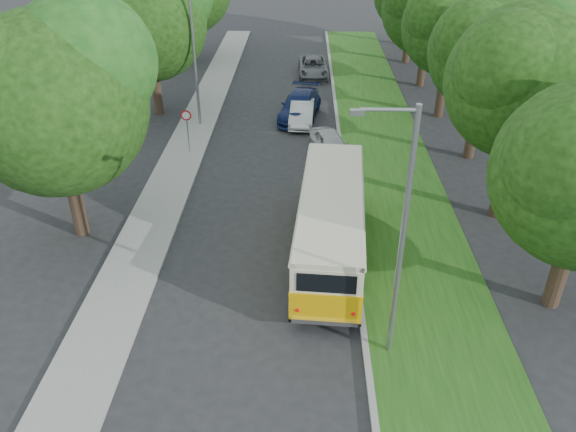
{
  "coord_description": "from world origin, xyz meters",
  "views": [
    {
      "loc": [
        1.57,
        -15.31,
        12.53
      ],
      "look_at": [
        1.03,
        3.11,
        1.5
      ],
      "focal_mm": 35.0,
      "sensor_mm": 36.0,
      "label": 1
    }
  ],
  "objects_px": {
    "car_silver": "(331,145)",
    "car_blue": "(300,106)",
    "car_white": "(302,113)",
    "lamppost_near": "(400,233)",
    "lamppost_far": "(193,56)",
    "vintage_bus": "(331,224)",
    "car_grey": "(313,67)"
  },
  "relations": [
    {
      "from": "car_blue",
      "to": "car_grey",
      "type": "bearing_deg",
      "value": 92.98
    },
    {
      "from": "car_white",
      "to": "car_grey",
      "type": "bearing_deg",
      "value": 88.53
    },
    {
      "from": "vintage_bus",
      "to": "car_grey",
      "type": "relative_size",
      "value": 1.98
    },
    {
      "from": "car_silver",
      "to": "car_white",
      "type": "height_order",
      "value": "car_silver"
    },
    {
      "from": "vintage_bus",
      "to": "car_silver",
      "type": "xyz_separation_m",
      "value": [
        0.34,
        9.14,
        -0.73
      ]
    },
    {
      "from": "lamppost_near",
      "to": "car_silver",
      "type": "xyz_separation_m",
      "value": [
        -1.21,
        14.4,
        -3.72
      ]
    },
    {
      "from": "lamppost_near",
      "to": "car_white",
      "type": "distance_m",
      "value": 19.58
    },
    {
      "from": "lamppost_far",
      "to": "car_grey",
      "type": "height_order",
      "value": "lamppost_far"
    },
    {
      "from": "car_silver",
      "to": "lamppost_far",
      "type": "bearing_deg",
      "value": 136.89
    },
    {
      "from": "car_white",
      "to": "car_silver",
      "type": "bearing_deg",
      "value": -68.61
    },
    {
      "from": "car_white",
      "to": "car_blue",
      "type": "bearing_deg",
      "value": 101.15
    },
    {
      "from": "car_silver",
      "to": "lamppost_near",
      "type": "bearing_deg",
      "value": -100.29
    },
    {
      "from": "vintage_bus",
      "to": "car_white",
      "type": "distance_m",
      "value": 13.83
    },
    {
      "from": "lamppost_far",
      "to": "car_silver",
      "type": "bearing_deg",
      "value": -28.02
    },
    {
      "from": "vintage_bus",
      "to": "car_silver",
      "type": "height_order",
      "value": "vintage_bus"
    },
    {
      "from": "lamppost_near",
      "to": "car_white",
      "type": "xyz_separation_m",
      "value": [
        -2.74,
        19.02,
        -3.72
      ]
    },
    {
      "from": "car_silver",
      "to": "car_blue",
      "type": "xyz_separation_m",
      "value": [
        -1.67,
        5.54,
        0.11
      ]
    },
    {
      "from": "car_white",
      "to": "car_blue",
      "type": "xyz_separation_m",
      "value": [
        -0.13,
        0.92,
        0.11
      ]
    },
    {
      "from": "lamppost_far",
      "to": "car_grey",
      "type": "bearing_deg",
      "value": 55.72
    },
    {
      "from": "car_blue",
      "to": "car_silver",
      "type": "bearing_deg",
      "value": -64.46
    },
    {
      "from": "vintage_bus",
      "to": "car_grey",
      "type": "distance_m",
      "value": 23.4
    },
    {
      "from": "car_white",
      "to": "car_grey",
      "type": "distance_m",
      "value": 9.66
    },
    {
      "from": "lamppost_near",
      "to": "lamppost_far",
      "type": "relative_size",
      "value": 1.07
    },
    {
      "from": "lamppost_near",
      "to": "lamppost_far",
      "type": "height_order",
      "value": "lamppost_near"
    },
    {
      "from": "vintage_bus",
      "to": "car_white",
      "type": "height_order",
      "value": "vintage_bus"
    },
    {
      "from": "lamppost_near",
      "to": "car_grey",
      "type": "height_order",
      "value": "lamppost_near"
    },
    {
      "from": "lamppost_far",
      "to": "car_silver",
      "type": "xyz_separation_m",
      "value": [
        7.7,
        -4.1,
        -3.47
      ]
    },
    {
      "from": "lamppost_far",
      "to": "car_blue",
      "type": "distance_m",
      "value": 7.05
    },
    {
      "from": "car_white",
      "to": "car_grey",
      "type": "relative_size",
      "value": 0.84
    },
    {
      "from": "car_white",
      "to": "car_blue",
      "type": "relative_size",
      "value": 0.75
    },
    {
      "from": "car_silver",
      "to": "car_grey",
      "type": "relative_size",
      "value": 0.81
    },
    {
      "from": "vintage_bus",
      "to": "car_blue",
      "type": "distance_m",
      "value": 14.75
    }
  ]
}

